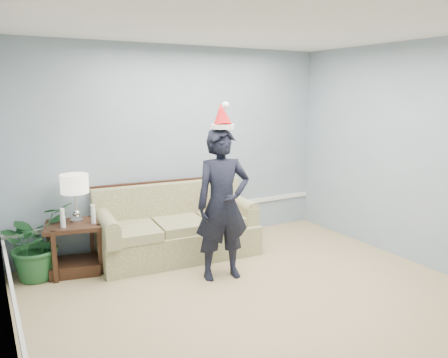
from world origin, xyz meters
name	(u,v)px	position (x,y,z in m)	size (l,w,h in m)	color
room_shell	(294,179)	(0.00, 0.00, 1.35)	(4.54, 5.04, 2.74)	tan
wainscot_trim	(126,257)	(-1.18, 1.18, 0.45)	(4.49, 4.99, 0.06)	white
sofa	(177,230)	(-0.23, 2.08, 0.33)	(2.06, 1.01, 0.93)	#546731
side_table	(75,253)	(-1.50, 2.15, 0.23)	(0.71, 0.64, 0.60)	#392015
table_lamp	(75,186)	(-1.44, 2.20, 1.03)	(0.32, 0.32, 0.56)	silver
candle_pair	(78,217)	(-1.46, 2.04, 0.70)	(0.39, 0.06, 0.22)	silver
houseplant	(35,242)	(-1.91, 2.19, 0.43)	(0.77, 0.67, 0.85)	#21572B
man	(223,205)	(-0.05, 1.18, 0.85)	(0.62, 0.41, 1.71)	black
santa_hat	(222,117)	(-0.05, 1.19, 1.83)	(0.29, 0.32, 0.30)	white
teddy_bear	(219,205)	(0.32, 1.95, 0.63)	(0.28, 0.30, 0.40)	white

